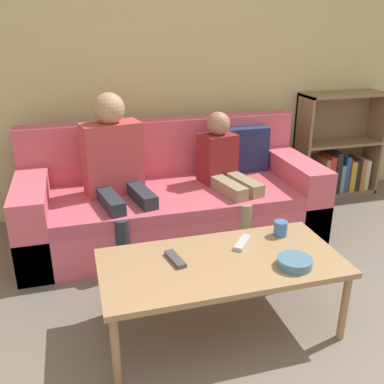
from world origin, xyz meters
The scene contains 10 objects.
wall_back centered at (0.00, 2.67, 1.30)m, with size 12.00×0.06×2.60m.
couch centered at (-0.08, 2.10, 0.27)m, with size 2.17×0.91×0.83m.
bookshelf centered at (1.59, 2.52, 0.35)m, with size 0.78×0.28×0.94m.
coffee_table centered at (-0.09, 0.94, 0.38)m, with size 1.23×0.59×0.41m.
person_adult centered at (-0.48, 2.02, 0.63)m, with size 0.47×0.68×1.10m.
person_child centered at (0.31, 1.97, 0.52)m, with size 0.37×0.66×0.92m.
cup_near centered at (0.32, 1.11, 0.45)m, with size 0.08×0.08×0.09m.
tv_remote_0 centered at (-0.31, 1.00, 0.42)m, with size 0.08×0.18×0.02m.
tv_remote_1 centered at (0.08, 1.07, 0.42)m, with size 0.15×0.16×0.02m.
snack_bowl centered at (0.24, 0.79, 0.43)m, with size 0.17×0.17×0.05m.
Camera 1 is at (-0.74, -0.83, 1.54)m, focal length 40.00 mm.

